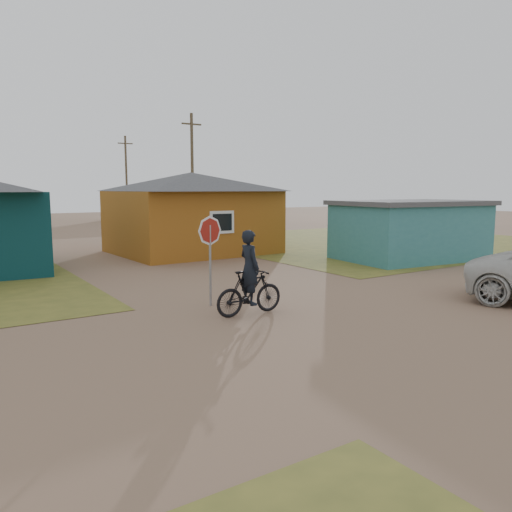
{
  "coord_description": "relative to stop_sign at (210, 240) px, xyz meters",
  "views": [
    {
      "loc": [
        -8.28,
        -8.18,
        3.1
      ],
      "look_at": [
        -0.94,
        3.0,
        1.3
      ],
      "focal_mm": 35.0,
      "sensor_mm": 36.0,
      "label": 1
    }
  ],
  "objects": [
    {
      "name": "cyclist",
      "position": [
        0.36,
        -1.37,
        -1.01
      ],
      "size": [
        1.87,
        0.67,
        2.11
      ],
      "color": "black",
      "rests_on": "ground"
    },
    {
      "name": "house_yellow",
      "position": [
        4.63,
        10.6,
        0.23
      ],
      "size": [
        7.72,
        6.76,
        3.9
      ],
      "color": "#935416",
      "rests_on": "ground"
    },
    {
      "name": "utility_pole_near",
      "position": [
        8.63,
        18.6,
        2.36
      ],
      "size": [
        1.4,
        0.2,
        8.0
      ],
      "color": "brown",
      "rests_on": "ground"
    },
    {
      "name": "house_beige_east",
      "position": [
        12.13,
        36.6,
        0.08
      ],
      "size": [
        6.95,
        6.05,
        3.6
      ],
      "color": "tan",
      "rests_on": "ground"
    },
    {
      "name": "stop_sign",
      "position": [
        0.0,
        0.0,
        0.0
      ],
      "size": [
        0.78,
        0.16,
        2.41
      ],
      "color": "gray",
      "rests_on": "ground"
    },
    {
      "name": "ground",
      "position": [
        2.13,
        -3.4,
        -1.78
      ],
      "size": [
        120.0,
        120.0,
        0.0
      ],
      "primitive_type": "plane",
      "color": "#83634C"
    },
    {
      "name": "shed_turquoise",
      "position": [
        11.63,
        3.1,
        -0.46
      ],
      "size": [
        6.71,
        4.93,
        2.6
      ],
      "color": "teal",
      "rests_on": "ground"
    },
    {
      "name": "grass_ne",
      "position": [
        16.13,
        9.6,
        -1.77
      ],
      "size": [
        20.0,
        18.0,
        0.0
      ],
      "primitive_type": "cube",
      "color": "olive",
      "rests_on": "ground"
    },
    {
      "name": "utility_pole_far",
      "position": [
        9.63,
        34.6,
        2.36
      ],
      "size": [
        1.4,
        0.2,
        8.0
      ],
      "color": "brown",
      "rests_on": "ground"
    }
  ]
}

